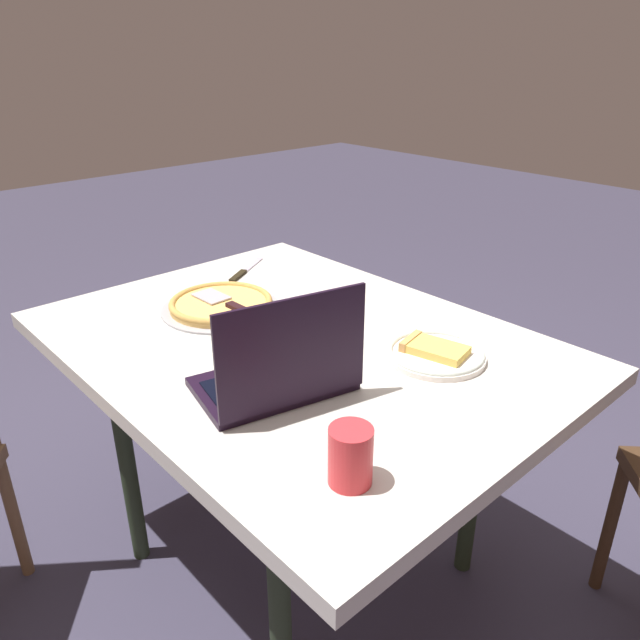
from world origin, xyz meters
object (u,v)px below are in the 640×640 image
(drink_cup, at_px, (350,455))
(pizza_plate, at_px, (435,353))
(pizza_tray, at_px, (221,304))
(laptop, at_px, (279,372))
(dining_table, at_px, (297,360))
(table_knife, at_px, (244,272))

(drink_cup, bearing_deg, pizza_plate, -68.80)
(pizza_tray, xyz_separation_m, drink_cup, (-0.77, 0.25, 0.04))
(laptop, bearing_deg, dining_table, -47.51)
(dining_table, xyz_separation_m, drink_cup, (-0.48, 0.29, 0.12))
(dining_table, relative_size, laptop, 3.59)
(dining_table, relative_size, pizza_tray, 3.91)
(laptop, bearing_deg, pizza_plate, -107.15)
(laptop, bearing_deg, drink_cup, 163.70)
(dining_table, relative_size, pizza_plate, 5.52)
(laptop, distance_m, table_knife, 0.78)
(pizza_tray, bearing_deg, drink_cup, 161.73)
(dining_table, xyz_separation_m, pizza_tray, (0.28, 0.04, 0.08))
(pizza_plate, xyz_separation_m, pizza_tray, (0.59, 0.21, 0.00))
(drink_cup, bearing_deg, laptop, -16.30)
(laptop, distance_m, pizza_plate, 0.40)
(dining_table, relative_size, drink_cup, 12.20)
(dining_table, height_order, laptop, laptop)
(pizza_tray, bearing_deg, pizza_plate, -159.89)
(laptop, relative_size, pizza_tray, 1.09)
(laptop, height_order, pizza_tray, laptop)
(table_knife, bearing_deg, pizza_plate, 179.42)
(table_knife, bearing_deg, dining_table, 159.00)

